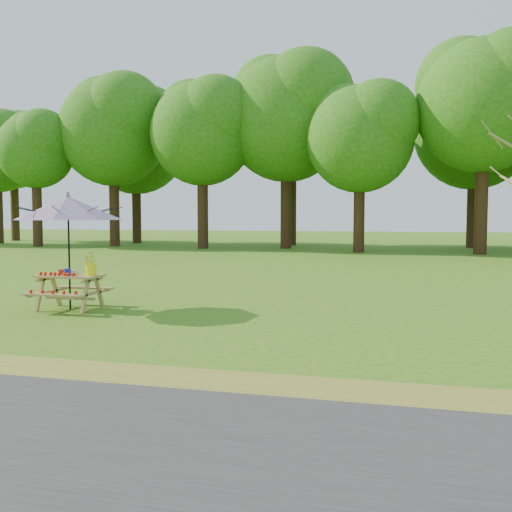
# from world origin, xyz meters

# --- Properties ---
(ground) EXTENTS (120.00, 120.00, 0.00)m
(ground) POSITION_xyz_m (0.00, 0.00, 0.00)
(ground) COLOR #306713
(ground) RESTS_ON ground
(treeline) EXTENTS (60.00, 12.00, 16.00)m
(treeline) POSITION_xyz_m (0.00, 22.00, 8.00)
(treeline) COLOR #206110
(treeline) RESTS_ON ground
(picnic_table) EXTENTS (1.20, 1.32, 0.67)m
(picnic_table) POSITION_xyz_m (0.45, 1.22, 0.33)
(picnic_table) COLOR #A7834B
(picnic_table) RESTS_ON ground
(patio_umbrella) EXTENTS (2.60, 2.60, 2.25)m
(patio_umbrella) POSITION_xyz_m (0.45, 1.22, 1.95)
(patio_umbrella) COLOR black
(patio_umbrella) RESTS_ON ground
(produce_bins) EXTENTS (0.30, 0.40, 0.13)m
(produce_bins) POSITION_xyz_m (0.39, 1.26, 0.72)
(produce_bins) COLOR red
(produce_bins) RESTS_ON picnic_table
(tomatoes_row) EXTENTS (0.77, 0.13, 0.07)m
(tomatoes_row) POSITION_xyz_m (0.30, 1.04, 0.71)
(tomatoes_row) COLOR red
(tomatoes_row) RESTS_ON picnic_table
(flower_bucket) EXTENTS (0.31, 0.28, 0.45)m
(flower_bucket) POSITION_xyz_m (0.88, 1.27, 0.91)
(flower_bucket) COLOR #F9FF0D
(flower_bucket) RESTS_ON picnic_table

